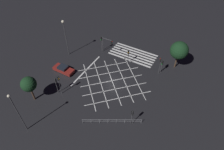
# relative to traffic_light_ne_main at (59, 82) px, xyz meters

# --- Properties ---
(ground_plane) EXTENTS (200.00, 200.00, 0.00)m
(ground_plane) POSITION_rel_traffic_light_ne_main_xyz_m (-6.66, -7.71, -3.27)
(ground_plane) COLOR black
(road_markings) EXTENTS (16.13, 20.52, 0.01)m
(road_markings) POSITION_rel_traffic_light_ne_main_xyz_m (-6.28, -13.67, -3.26)
(road_markings) COLOR silver
(road_markings) RESTS_ON ground_plane
(traffic_light_ne_main) EXTENTS (0.39, 0.36, 4.60)m
(traffic_light_ne_main) POSITION_rel_traffic_light_ne_main_xyz_m (0.00, 0.00, 0.00)
(traffic_light_ne_main) COLOR #424244
(traffic_light_ne_main) RESTS_ON ground_plane
(traffic_light_sw_main) EXTENTS (0.39, 0.36, 4.10)m
(traffic_light_sw_main) POSITION_rel_traffic_light_ne_main_xyz_m (-14.04, -14.61, -0.34)
(traffic_light_sw_main) COLOR #424244
(traffic_light_sw_main) RESTS_ON ground_plane
(traffic_light_median_south) EXTENTS (0.36, 0.39, 3.39)m
(traffic_light_median_south) POSITION_rel_traffic_light_ne_main_xyz_m (-6.92, -14.41, -0.84)
(traffic_light_median_south) COLOR #424244
(traffic_light_median_south) RESTS_ON ground_plane
(traffic_light_se_cross) EXTENTS (0.36, 0.39, 4.00)m
(traffic_light_se_cross) POSITION_rel_traffic_light_ne_main_xyz_m (0.47, -15.26, -0.41)
(traffic_light_se_cross) COLOR #424244
(traffic_light_se_cross) RESTS_ON ground_plane
(traffic_light_ne_cross) EXTENTS (0.36, 0.39, 3.71)m
(traffic_light_ne_cross) POSITION_rel_traffic_light_ne_main_xyz_m (0.82, 0.06, -0.61)
(traffic_light_ne_cross) COLOR #424244
(traffic_light_ne_cross) RESTS_ON ground_plane
(traffic_light_nw_cross) EXTENTS (0.36, 0.39, 3.33)m
(traffic_light_nw_cross) POSITION_rel_traffic_light_ne_main_xyz_m (-14.42, -0.69, -0.88)
(traffic_light_nw_cross) COLOR #424244
(traffic_light_nw_cross) RESTS_ON ground_plane
(traffic_light_sw_cross) EXTENTS (0.36, 0.39, 3.27)m
(traffic_light_sw_cross) POSITION_rel_traffic_light_ne_main_xyz_m (-14.38, -14.95, -0.93)
(traffic_light_sw_cross) COLOR #424244
(traffic_light_sw_cross) RESTS_ON ground_plane
(traffic_light_se_main) EXTENTS (2.68, 0.36, 4.02)m
(traffic_light_se_main) POSITION_rel_traffic_light_ne_main_xyz_m (-1.29, -15.19, -0.30)
(traffic_light_se_main) COLOR #424244
(traffic_light_se_main) RESTS_ON ground_plane
(street_lamp_east) EXTENTS (0.61, 0.61, 8.83)m
(street_lamp_east) POSITION_rel_traffic_light_ne_main_xyz_m (6.51, -10.28, 3.43)
(street_lamp_east) COLOR #424244
(street_lamp_east) RESTS_ON ground_plane
(street_lamp_west) EXTENTS (0.44, 0.44, 8.71)m
(street_lamp_west) POSITION_rel_traffic_light_ne_main_xyz_m (0.02, 8.88, 2.37)
(street_lamp_west) COLOR #424244
(street_lamp_west) RESTS_ON ground_plane
(street_tree_near) EXTENTS (2.75, 2.75, 5.45)m
(street_tree_near) POSITION_rel_traffic_light_ne_main_xyz_m (3.56, 3.62, 0.76)
(street_tree_near) COLOR #473323
(street_tree_near) RESTS_ON ground_plane
(street_tree_far) EXTENTS (3.75, 3.75, 6.41)m
(street_tree_far) POSITION_rel_traffic_light_ne_main_xyz_m (-16.52, -18.22, 1.25)
(street_tree_far) COLOR #473323
(street_tree_far) RESTS_ON ground_plane
(waiting_car) EXTENTS (4.60, 1.85, 1.38)m
(waiting_car) POSITION_rel_traffic_light_ne_main_xyz_m (3.69, -5.03, -2.63)
(waiting_car) COLOR maroon
(waiting_car) RESTS_ON ground_plane
(pedestrian_railing) EXTENTS (8.61, 4.92, 1.05)m
(pedestrian_railing) POSITION_rel_traffic_light_ne_main_xyz_m (-11.60, 0.95, -2.60)
(pedestrian_railing) COLOR #9EA0A5
(pedestrian_railing) RESTS_ON ground_plane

